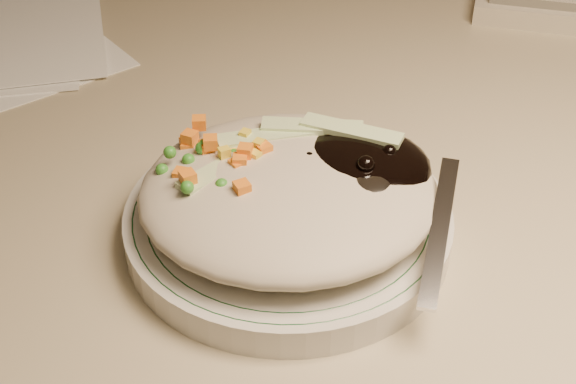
{
  "coord_description": "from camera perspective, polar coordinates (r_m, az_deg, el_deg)",
  "views": [
    {
      "loc": [
        -0.1,
        0.81,
        1.09
      ],
      "look_at": [
        -0.06,
        1.21,
        0.78
      ],
      "focal_mm": 50.0,
      "sensor_mm": 36.0,
      "label": 1
    }
  ],
  "objects": [
    {
      "name": "plate",
      "position": [
        0.53,
        -0.0,
        -2.21
      ],
      "size": [
        0.22,
        0.22,
        0.02
      ],
      "primitive_type": "cylinder",
      "color": "silver",
      "rests_on": "desk"
    },
    {
      "name": "meal",
      "position": [
        0.51,
        0.49,
        0.47
      ],
      "size": [
        0.21,
        0.19,
        0.05
      ],
      "color": "#ADA28C",
      "rests_on": "plate"
    },
    {
      "name": "plate_rim",
      "position": [
        0.53,
        -0.0,
        -1.37
      ],
      "size": [
        0.2,
        0.2,
        0.0
      ],
      "color": "#144723",
      "rests_on": "plate"
    },
    {
      "name": "desk",
      "position": [
        0.8,
        3.13,
        -5.72
      ],
      "size": [
        1.4,
        0.7,
        0.74
      ],
      "color": "tan",
      "rests_on": "ground"
    }
  ]
}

